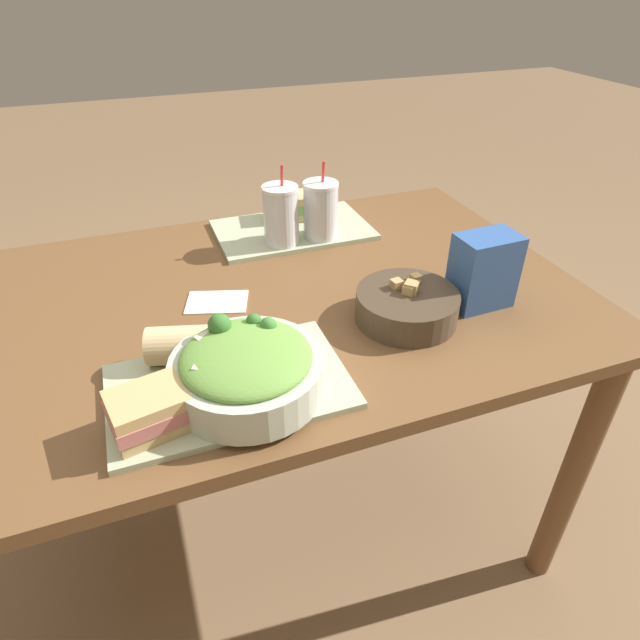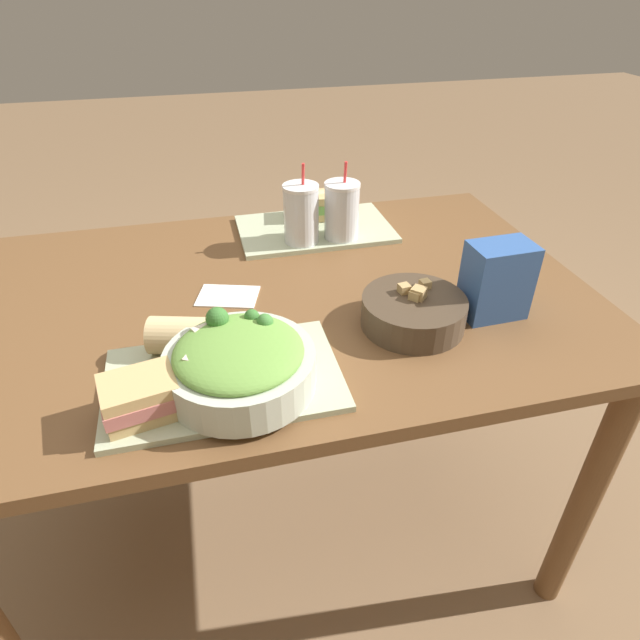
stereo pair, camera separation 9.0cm
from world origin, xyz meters
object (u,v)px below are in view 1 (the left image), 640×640
baguette_far (309,200)px  napkin_folded (217,302)px  baguette_near (189,345)px  drink_cup_red (321,212)px  drink_cup_dark (281,217)px  sandwich_near (149,411)px  sandwich_far (291,206)px  chip_bag (484,271)px  soup_bowl (407,305)px  salad_bowl (247,368)px

baguette_far → napkin_folded: (-0.33, -0.36, -0.04)m
baguette_near → drink_cup_red: (0.39, 0.39, 0.03)m
drink_cup_dark → sandwich_near: bearing=-124.5°
sandwich_far → chip_bag: chip_bag is taller
drink_cup_red → chip_bag: (0.20, -0.39, -0.00)m
drink_cup_dark → soup_bowl: bearing=-70.8°
soup_bowl → chip_bag: (0.17, 0.00, 0.04)m
baguette_far → napkin_folded: size_ratio=0.88×
sandwich_near → napkin_folded: size_ratio=0.89×
sandwich_near → drink_cup_red: bearing=37.3°
drink_cup_red → chip_bag: 0.44m
baguette_near → napkin_folded: size_ratio=1.03×
soup_bowl → drink_cup_dark: (-0.14, 0.39, 0.05)m
salad_bowl → napkin_folded: (0.01, 0.30, -0.06)m
baguette_far → chip_bag: size_ratio=0.84×
baguette_near → sandwich_far: size_ratio=1.13×
salad_bowl → baguette_far: size_ratio=1.93×
sandwich_far → baguette_far: 0.06m
sandwich_near → baguette_far: (0.49, 0.69, 0.00)m
sandwich_near → napkin_folded: 0.37m
baguette_near → sandwich_far: 0.64m
salad_bowl → sandwich_near: (-0.16, -0.03, -0.01)m
baguette_near → drink_cup_red: size_ratio=0.78×
sandwich_near → baguette_far: size_ratio=1.02×
soup_bowl → sandwich_near: soup_bowl is taller
sandwich_far → drink_cup_dark: size_ratio=0.68×
drink_cup_red → napkin_folded: bearing=-146.7°
salad_bowl → sandwich_far: size_ratio=1.86×
drink_cup_red → drink_cup_dark: bearing=180.0°
soup_bowl → drink_cup_red: drink_cup_red is taller
chip_bag → drink_cup_red: bearing=115.6°
baguette_near → sandwich_far: bearing=-17.7°
drink_cup_dark → chip_bag: (0.31, -0.39, -0.00)m
sandwich_far → napkin_folded: 0.44m
soup_bowl → salad_bowl: bearing=-162.5°
sandwich_far → drink_cup_red: bearing=-68.2°
soup_bowl → drink_cup_dark: 0.42m
soup_bowl → drink_cup_dark: size_ratio=1.03×
sandwich_near → drink_cup_red: (0.47, 0.53, 0.03)m
chip_bag → napkin_folded: (-0.51, 0.19, -0.07)m
soup_bowl → sandwich_near: (-0.50, -0.14, 0.01)m
drink_cup_red → napkin_folded: 0.37m
drink_cup_dark → napkin_folded: drink_cup_dark is taller
salad_bowl → drink_cup_red: (0.31, 0.50, 0.02)m
baguette_near → chip_bag: (0.59, 0.00, 0.03)m
soup_bowl → drink_cup_red: 0.40m
drink_cup_red → napkin_folded: drink_cup_red is taller
sandwich_near → chip_bag: (0.67, 0.14, 0.03)m
napkin_folded → salad_bowl: bearing=-91.1°
sandwich_far → baguette_far: (0.06, 0.02, 0.00)m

